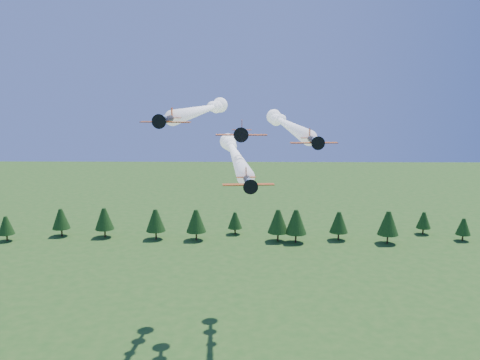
{
  "coord_description": "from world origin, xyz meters",
  "views": [
    {
      "loc": [
        0.69,
        -80.91,
        56.36
      ],
      "look_at": [
        -0.42,
        0.0,
        41.56
      ],
      "focal_mm": 40.0,
      "sensor_mm": 36.0,
      "label": 1
    }
  ],
  "objects_px": {
    "plane_left": "(205,109)",
    "plane_right": "(286,124)",
    "plane_lead": "(234,152)",
    "plane_slot": "(242,132)"
  },
  "relations": [
    {
      "from": "plane_left",
      "to": "plane_right",
      "type": "distance_m",
      "value": 17.55
    },
    {
      "from": "plane_left",
      "to": "plane_lead",
      "type": "bearing_deg",
      "value": -51.91
    },
    {
      "from": "plane_lead",
      "to": "plane_right",
      "type": "relative_size",
      "value": 0.93
    },
    {
      "from": "plane_left",
      "to": "plane_right",
      "type": "bearing_deg",
      "value": 13.56
    },
    {
      "from": "plane_slot",
      "to": "plane_left",
      "type": "bearing_deg",
      "value": 108.01
    },
    {
      "from": "plane_right",
      "to": "plane_left",
      "type": "bearing_deg",
      "value": -175.73
    },
    {
      "from": "plane_right",
      "to": "plane_slot",
      "type": "relative_size",
      "value": 6.66
    },
    {
      "from": "plane_lead",
      "to": "plane_left",
      "type": "xyz_separation_m",
      "value": [
        -6.36,
        10.17,
        7.71
      ]
    },
    {
      "from": "plane_lead",
      "to": "plane_slot",
      "type": "relative_size",
      "value": 6.16
    },
    {
      "from": "plane_left",
      "to": "plane_right",
      "type": "height_order",
      "value": "plane_left"
    }
  ]
}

